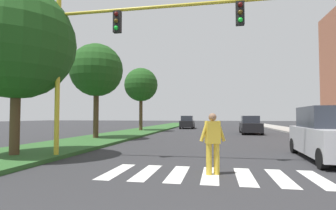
{
  "coord_description": "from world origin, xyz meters",
  "views": [
    {
      "loc": [
        0.17,
        -1.09,
        1.6
      ],
      "look_at": [
        -2.82,
        15.1,
        2.32
      ],
      "focal_mm": 28.09,
      "sensor_mm": 36.0,
      "label": 1
    }
  ],
  "objects_px": {
    "traffic_light_gantry": "(115,43)",
    "sedan_distant": "(187,123)",
    "tree_near": "(17,43)",
    "tree_mid": "(96,70)",
    "pedestrian_performer": "(213,141)",
    "suv_crossing": "(331,135)",
    "sedan_midblock": "(250,125)",
    "tree_far": "(141,85)"
  },
  "relations": [
    {
      "from": "tree_far",
      "to": "traffic_light_gantry",
      "type": "height_order",
      "value": "tree_far"
    },
    {
      "from": "suv_crossing",
      "to": "tree_near",
      "type": "bearing_deg",
      "value": -171.5
    },
    {
      "from": "tree_mid",
      "to": "pedestrian_performer",
      "type": "relative_size",
      "value": 3.84
    },
    {
      "from": "tree_far",
      "to": "pedestrian_performer",
      "type": "height_order",
      "value": "tree_far"
    },
    {
      "from": "pedestrian_performer",
      "to": "sedan_midblock",
      "type": "relative_size",
      "value": 0.37
    },
    {
      "from": "tree_near",
      "to": "tree_mid",
      "type": "height_order",
      "value": "tree_near"
    },
    {
      "from": "tree_mid",
      "to": "tree_far",
      "type": "relative_size",
      "value": 0.98
    },
    {
      "from": "tree_mid",
      "to": "pedestrian_performer",
      "type": "distance_m",
      "value": 13.02
    },
    {
      "from": "traffic_light_gantry",
      "to": "tree_far",
      "type": "bearing_deg",
      "value": 103.41
    },
    {
      "from": "pedestrian_performer",
      "to": "tree_near",
      "type": "bearing_deg",
      "value": 169.19
    },
    {
      "from": "tree_near",
      "to": "traffic_light_gantry",
      "type": "bearing_deg",
      "value": 3.89
    },
    {
      "from": "traffic_light_gantry",
      "to": "sedan_distant",
      "type": "xyz_separation_m",
      "value": [
        -0.2,
        26.05,
        -3.54
      ]
    },
    {
      "from": "tree_far",
      "to": "sedan_distant",
      "type": "xyz_separation_m",
      "value": [
        4.08,
        8.1,
        -4.2
      ]
    },
    {
      "from": "tree_near",
      "to": "tree_mid",
      "type": "xyz_separation_m",
      "value": [
        -0.58,
        8.05,
        0.33
      ]
    },
    {
      "from": "pedestrian_performer",
      "to": "sedan_midblock",
      "type": "xyz_separation_m",
      "value": [
        3.19,
        18.0,
        -0.16
      ]
    },
    {
      "from": "suv_crossing",
      "to": "sedan_distant",
      "type": "height_order",
      "value": "suv_crossing"
    },
    {
      "from": "tree_near",
      "to": "tree_far",
      "type": "xyz_separation_m",
      "value": [
        -0.36,
        18.21,
        0.53
      ]
    },
    {
      "from": "suv_crossing",
      "to": "sedan_midblock",
      "type": "xyz_separation_m",
      "value": [
        -1.02,
        14.82,
        -0.16
      ]
    },
    {
      "from": "traffic_light_gantry",
      "to": "tree_near",
      "type": "bearing_deg",
      "value": -176.11
    },
    {
      "from": "tree_mid",
      "to": "tree_far",
      "type": "height_order",
      "value": "tree_far"
    },
    {
      "from": "tree_far",
      "to": "tree_near",
      "type": "bearing_deg",
      "value": -88.86
    },
    {
      "from": "pedestrian_performer",
      "to": "tree_far",
      "type": "bearing_deg",
      "value": 111.75
    },
    {
      "from": "sedan_midblock",
      "to": "sedan_distant",
      "type": "relative_size",
      "value": 1.05
    },
    {
      "from": "suv_crossing",
      "to": "sedan_distant",
      "type": "distance_m",
      "value": 25.83
    },
    {
      "from": "tree_far",
      "to": "sedan_midblock",
      "type": "relative_size",
      "value": 1.47
    },
    {
      "from": "tree_near",
      "to": "tree_far",
      "type": "relative_size",
      "value": 0.98
    },
    {
      "from": "tree_mid",
      "to": "pedestrian_performer",
      "type": "bearing_deg",
      "value": -49.65
    },
    {
      "from": "tree_far",
      "to": "pedestrian_performer",
      "type": "distance_m",
      "value": 21.53
    },
    {
      "from": "suv_crossing",
      "to": "sedan_midblock",
      "type": "distance_m",
      "value": 14.86
    },
    {
      "from": "tree_mid",
      "to": "suv_crossing",
      "type": "relative_size",
      "value": 1.38
    },
    {
      "from": "tree_mid",
      "to": "traffic_light_gantry",
      "type": "bearing_deg",
      "value": -59.99
    },
    {
      "from": "tree_near",
      "to": "tree_far",
      "type": "bearing_deg",
      "value": 91.14
    },
    {
      "from": "sedan_midblock",
      "to": "tree_mid",
      "type": "bearing_deg",
      "value": -142.86
    },
    {
      "from": "tree_mid",
      "to": "sedan_distant",
      "type": "relative_size",
      "value": 1.52
    },
    {
      "from": "suv_crossing",
      "to": "traffic_light_gantry",
      "type": "bearing_deg",
      "value": -169.21
    },
    {
      "from": "traffic_light_gantry",
      "to": "sedan_distant",
      "type": "height_order",
      "value": "traffic_light_gantry"
    },
    {
      "from": "sedan_midblock",
      "to": "sedan_distant",
      "type": "bearing_deg",
      "value": 125.5
    },
    {
      "from": "tree_near",
      "to": "traffic_light_gantry",
      "type": "xyz_separation_m",
      "value": [
        3.92,
        0.27,
        -0.13
      ]
    },
    {
      "from": "tree_mid",
      "to": "sedan_distant",
      "type": "height_order",
      "value": "tree_mid"
    },
    {
      "from": "traffic_light_gantry",
      "to": "sedan_distant",
      "type": "bearing_deg",
      "value": 90.45
    },
    {
      "from": "tree_mid",
      "to": "tree_far",
      "type": "distance_m",
      "value": 10.16
    },
    {
      "from": "tree_near",
      "to": "sedan_distant",
      "type": "relative_size",
      "value": 1.52
    }
  ]
}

